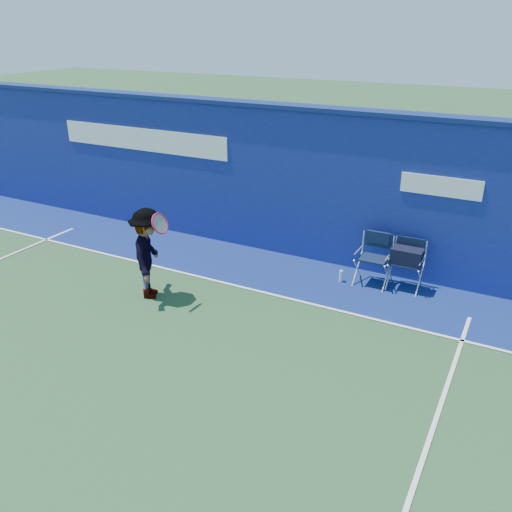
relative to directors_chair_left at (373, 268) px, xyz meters
The scene contains 8 objects.
ground 5.24m from the directors_chair_left, 120.53° to the right, with size 80.00×80.00×0.00m, color #284B29.
stadium_wall 3.01m from the directors_chair_left, 165.40° to the left, with size 24.00×0.50×3.08m.
out_of_bounds_strip 2.71m from the directors_chair_left, behind, with size 24.00×1.80×0.01m, color navy.
court_lines 4.73m from the directors_chair_left, 124.23° to the right, with size 24.00×12.00×0.01m.
directors_chair_left is the anchor object (origin of this frame).
directors_chair_right 0.60m from the directors_chair_left, ahead, with size 0.55×0.50×0.92m.
water_bottle 0.61m from the directors_chair_left, 158.96° to the right, with size 0.07×0.07×0.23m, color silver.
tennis_player 4.13m from the directors_chair_left, 145.26° to the right, with size 1.04×1.22×1.66m.
Camera 1 is at (5.03, -4.63, 4.57)m, focal length 38.00 mm.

